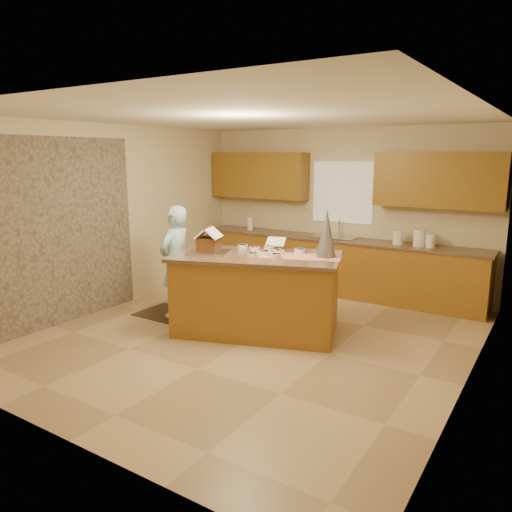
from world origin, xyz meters
name	(u,v)px	position (x,y,z in m)	size (l,w,h in m)	color
floor	(254,337)	(0.00, 0.00, 0.00)	(5.50, 5.50, 0.00)	tan
ceiling	(254,116)	(0.00, 0.00, 2.70)	(5.50, 5.50, 0.00)	silver
wall_back	(343,210)	(0.00, 2.75, 1.35)	(5.50, 5.50, 0.00)	beige
wall_front	(56,279)	(0.00, -2.75, 1.35)	(5.50, 5.50, 0.00)	beige
wall_left	(113,218)	(-2.50, 0.00, 1.35)	(5.50, 5.50, 0.00)	beige
wall_right	(476,253)	(2.50, 0.00, 1.35)	(5.50, 5.50, 0.00)	beige
stone_accent	(68,231)	(-2.48, -0.80, 1.25)	(2.50, 2.50, 0.00)	gray
window_curtain	(343,192)	(0.00, 2.72, 1.65)	(1.05, 0.03, 1.00)	white
back_counter_base	(334,266)	(0.00, 2.45, 0.44)	(4.80, 0.60, 0.88)	#90621D
back_counter_top	(335,239)	(0.00, 2.45, 0.90)	(4.85, 0.63, 0.04)	brown
upper_cabinet_left	(259,175)	(-1.55, 2.57, 1.90)	(1.85, 0.35, 0.80)	brown
upper_cabinet_right	(439,180)	(1.55, 2.57, 1.90)	(1.85, 0.35, 0.80)	brown
sink	(335,240)	(0.00, 2.45, 0.89)	(0.70, 0.45, 0.12)	silver
faucet	(339,228)	(0.00, 2.63, 1.06)	(0.03, 0.03, 0.28)	silver
island_base	(256,295)	(-0.08, 0.17, 0.49)	(2.00, 1.00, 0.98)	#90621D
island_top	(256,256)	(-0.08, 0.17, 1.00)	(2.09, 1.09, 0.04)	brown
table_runner	(295,256)	(0.40, 0.33, 1.03)	(1.11, 0.40, 0.01)	#A40B0C
baking_tray	(209,252)	(-0.64, -0.08, 1.04)	(0.51, 0.38, 0.03)	silver
cookbook	(276,242)	(-0.06, 0.62, 1.12)	(0.24, 0.02, 0.20)	white
tinsel_tree	(326,233)	(0.73, 0.51, 1.33)	(0.24, 0.24, 0.61)	#9D9EA8
rug	(175,315)	(-1.43, 0.10, 0.01)	(1.06, 0.69, 0.01)	black
boy	(175,262)	(-1.38, 0.10, 0.80)	(0.57, 0.38, 1.57)	#A9DBF1
canister_a	(398,237)	(1.04, 2.45, 1.03)	(0.15, 0.15, 0.21)	white
canister_b	(419,238)	(1.36, 2.45, 1.05)	(0.17, 0.17, 0.25)	white
canister_c	(430,241)	(1.52, 2.45, 1.02)	(0.14, 0.14, 0.19)	white
paper_towel	(250,224)	(-1.66, 2.45, 1.04)	(0.11, 0.11, 0.23)	white
gingerbread_house	(209,242)	(-0.64, -0.08, 1.17)	(0.39, 0.39, 0.31)	#573116
candy_bowls	(267,251)	(0.00, 0.30, 1.06)	(0.92, 0.67, 0.06)	green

